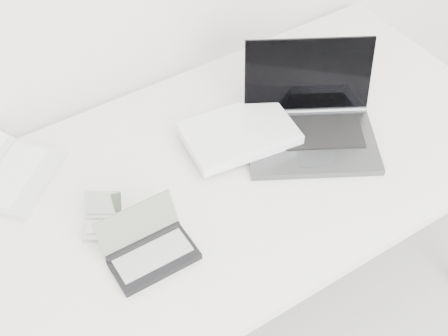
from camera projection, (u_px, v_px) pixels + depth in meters
desk at (225, 181)px, 1.64m from camera, size 1.60×0.80×0.73m
laptop_large at (280, 127)px, 1.65m from camera, size 0.54×0.42×0.23m
netbook_open_white at (2, 171)px, 1.57m from camera, size 0.37×0.38×0.08m
pda_silver at (103, 222)px, 1.47m from camera, size 0.13×0.13×0.06m
palmtop_charcoal at (149, 250)px, 1.41m from camera, size 0.19×0.15×0.10m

